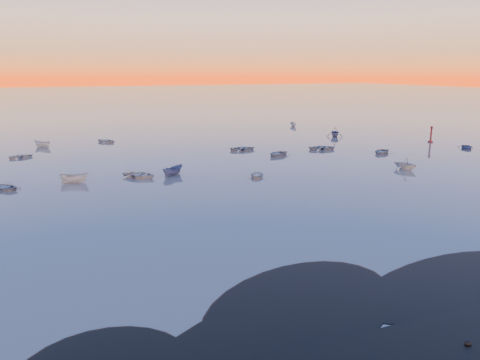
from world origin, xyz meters
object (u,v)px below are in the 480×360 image
boat_near_center (173,175)px  channel_marker (431,135)px  boat_near_right (405,169)px  boat_near_left (140,177)px

boat_near_center → channel_marker: bearing=-113.5°
boat_near_center → boat_near_right: boat_near_right is taller
boat_near_center → boat_near_right: 32.31m
boat_near_left → channel_marker: 58.34m
boat_near_left → boat_near_right: bearing=-58.5°
boat_near_left → boat_near_right: (35.37, -9.32, 0.00)m
channel_marker → boat_near_center: bearing=-170.4°
boat_near_left → boat_near_right: size_ratio=1.24×
boat_near_center → channel_marker: (53.35, 9.02, 1.33)m
boat_near_right → channel_marker: bearing=-157.3°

